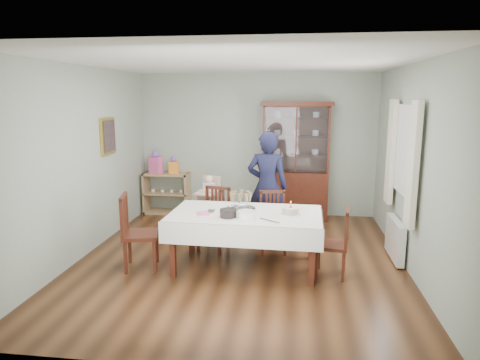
% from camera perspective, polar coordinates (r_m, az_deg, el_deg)
% --- Properties ---
extents(floor, '(5.00, 5.00, 0.00)m').
position_cam_1_polar(floor, '(6.15, 0.00, -10.57)').
color(floor, '#593319').
rests_on(floor, ground).
extents(room_shell, '(5.00, 5.00, 5.00)m').
position_cam_1_polar(room_shell, '(6.27, 0.63, 5.92)').
color(room_shell, '#9EAA99').
rests_on(room_shell, floor).
extents(dining_table, '(2.03, 1.21, 0.76)m').
position_cam_1_polar(dining_table, '(5.76, 0.76, -7.99)').
color(dining_table, '#4C1E13').
rests_on(dining_table, floor).
extents(china_cabinet, '(1.30, 0.48, 2.18)m').
position_cam_1_polar(china_cabinet, '(8.01, 7.43, 2.77)').
color(china_cabinet, '#4C1E13').
rests_on(china_cabinet, floor).
extents(sideboard, '(0.90, 0.38, 0.80)m').
position_cam_1_polar(sideboard, '(8.53, -9.74, -1.73)').
color(sideboard, tan).
rests_on(sideboard, floor).
extents(picture_frame, '(0.04, 0.48, 0.58)m').
position_cam_1_polar(picture_frame, '(7.14, -17.19, 5.62)').
color(picture_frame, gold).
rests_on(picture_frame, room_shell).
extents(window, '(0.04, 1.02, 1.22)m').
position_cam_1_polar(window, '(6.19, 21.26, 3.67)').
color(window, white).
rests_on(window, room_shell).
extents(curtain_left, '(0.07, 0.30, 1.55)m').
position_cam_1_polar(curtain_left, '(5.59, 22.08, 1.86)').
color(curtain_left, silver).
rests_on(curtain_left, room_shell).
extents(curtain_right, '(0.07, 0.30, 1.55)m').
position_cam_1_polar(curtain_right, '(6.79, 19.49, 3.53)').
color(curtain_right, silver).
rests_on(curtain_right, room_shell).
extents(radiator, '(0.10, 0.80, 0.55)m').
position_cam_1_polar(radiator, '(6.44, 19.96, -7.39)').
color(radiator, white).
rests_on(radiator, floor).
extents(chair_far_left, '(0.50, 0.50, 0.93)m').
position_cam_1_polar(chair_far_left, '(6.50, -3.52, -6.80)').
color(chair_far_left, '#4C1E13').
rests_on(chair_far_left, floor).
extents(chair_far_right, '(0.45, 0.45, 0.89)m').
position_cam_1_polar(chair_far_right, '(6.39, 4.38, -7.21)').
color(chair_far_right, '#4C1E13').
rests_on(chair_far_right, floor).
extents(chair_end_left, '(0.54, 0.54, 1.01)m').
position_cam_1_polar(chair_end_left, '(5.93, -13.20, -8.61)').
color(chair_end_left, '#4C1E13').
rests_on(chair_end_left, floor).
extents(chair_end_right, '(0.45, 0.45, 0.89)m').
position_cam_1_polar(chair_end_right, '(5.67, 12.20, -9.85)').
color(chair_end_right, '#4C1E13').
rests_on(chair_end_right, floor).
extents(woman, '(0.67, 0.47, 1.75)m').
position_cam_1_polar(woman, '(6.74, 3.66, -0.88)').
color(woman, black).
rests_on(woman, floor).
extents(high_chair, '(0.53, 0.53, 1.00)m').
position_cam_1_polar(high_chair, '(7.17, -4.06, -4.14)').
color(high_chair, black).
rests_on(high_chair, floor).
extents(champagne_tray, '(0.41, 0.41, 0.25)m').
position_cam_1_polar(champagne_tray, '(5.78, 0.08, -3.25)').
color(champagne_tray, silver).
rests_on(champagne_tray, dining_table).
extents(birthday_cake, '(0.26, 0.26, 0.18)m').
position_cam_1_polar(birthday_cake, '(5.59, 6.76, -4.14)').
color(birthday_cake, white).
rests_on(birthday_cake, dining_table).
extents(plate_stack_dark, '(0.26, 0.26, 0.10)m').
position_cam_1_polar(plate_stack_dark, '(5.45, -1.59, -4.43)').
color(plate_stack_dark, black).
rests_on(plate_stack_dark, dining_table).
extents(plate_stack_white, '(0.27, 0.27, 0.10)m').
position_cam_1_polar(plate_stack_white, '(5.39, 0.87, -4.63)').
color(plate_stack_white, white).
rests_on(plate_stack_white, dining_table).
extents(napkin_stack, '(0.19, 0.19, 0.02)m').
position_cam_1_polar(napkin_stack, '(5.61, -4.96, -4.45)').
color(napkin_stack, '#EB569B').
rests_on(napkin_stack, dining_table).
extents(cutlery, '(0.12, 0.18, 0.01)m').
position_cam_1_polar(cutlery, '(5.73, -4.30, -4.15)').
color(cutlery, silver).
rests_on(cutlery, dining_table).
extents(cake_knife, '(0.27, 0.21, 0.01)m').
position_cam_1_polar(cake_knife, '(5.29, 3.95, -5.43)').
color(cake_knife, silver).
rests_on(cake_knife, dining_table).
extents(gift_bag_pink, '(0.27, 0.22, 0.44)m').
position_cam_1_polar(gift_bag_pink, '(8.46, -11.19, 2.21)').
color(gift_bag_pink, '#EB569B').
rests_on(gift_bag_pink, sideboard).
extents(gift_bag_orange, '(0.19, 0.15, 0.33)m').
position_cam_1_polar(gift_bag_orange, '(8.36, -8.84, 1.87)').
color(gift_bag_orange, orange).
rests_on(gift_bag_orange, sideboard).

